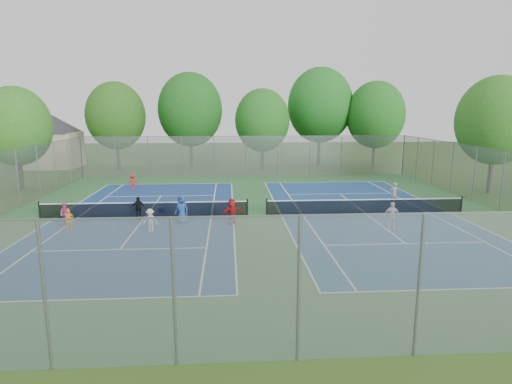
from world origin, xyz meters
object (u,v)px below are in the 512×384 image
instructor (394,194)px  ball_crate (162,210)px  net_left (145,210)px  net_right (365,206)px  ball_hopper (151,212)px

instructor → ball_crate: bearing=-1.0°
net_left → ball_crate: 1.46m
instructor → net_left: bearing=2.7°
ball_crate → net_right: bearing=-5.0°
net_right → ball_crate: net_right is taller
ball_hopper → net_left: bearing=-141.1°
ball_hopper → instructor: 16.62m
ball_crate → ball_hopper: 1.02m
ball_crate → instructor: size_ratio=0.21×
ball_hopper → net_right: bearing=-1.1°
net_right → ball_hopper: net_right is taller
net_right → ball_crate: size_ratio=38.45×
net_left → ball_crate: (0.83, 1.16, -0.31)m
ball_hopper → instructor: size_ratio=0.30×
net_left → instructor: size_ratio=8.16×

